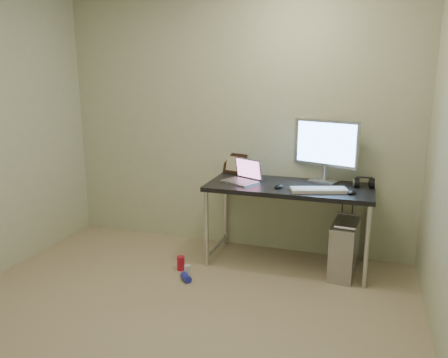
% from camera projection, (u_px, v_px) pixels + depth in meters
% --- Properties ---
extents(floor, '(3.50, 3.50, 0.00)m').
position_uv_depth(floor, '(158.00, 336.00, 2.93)').
color(floor, tan).
rests_on(floor, ground).
extents(wall_back, '(3.50, 0.02, 2.50)m').
position_uv_depth(wall_back, '(234.00, 123.00, 4.26)').
color(wall_back, beige).
rests_on(wall_back, ground).
extents(desk, '(1.46, 0.64, 0.75)m').
position_uv_depth(desk, '(289.00, 194.00, 3.91)').
color(desk, black).
rests_on(desk, ground).
extents(tower_computer, '(0.24, 0.47, 0.51)m').
position_uv_depth(tower_computer, '(344.00, 249.00, 3.79)').
color(tower_computer, '#A2A3A7').
rests_on(tower_computer, ground).
extents(cable_a, '(0.01, 0.16, 0.69)m').
position_uv_depth(cable_a, '(342.00, 218.00, 4.09)').
color(cable_a, black).
rests_on(cable_a, ground).
extents(cable_b, '(0.02, 0.11, 0.71)m').
position_uv_depth(cable_b, '(351.00, 222.00, 4.05)').
color(cable_b, black).
rests_on(cable_b, ground).
extents(can_red, '(0.07, 0.07, 0.13)m').
position_uv_depth(can_red, '(181.00, 263.00, 3.91)').
color(can_red, '#BA1634').
rests_on(can_red, ground).
extents(can_white, '(0.08, 0.08, 0.11)m').
position_uv_depth(can_white, '(188.00, 271.00, 3.78)').
color(can_white, silver).
rests_on(can_white, ground).
extents(can_blue, '(0.13, 0.13, 0.06)m').
position_uv_depth(can_blue, '(186.00, 277.00, 3.71)').
color(can_blue, '#232BB9').
rests_on(can_blue, ground).
extents(laptop, '(0.38, 0.35, 0.21)m').
position_uv_depth(laptop, '(243.00, 177.00, 4.01)').
color(laptop, silver).
rests_on(laptop, desk).
extents(monitor, '(0.59, 0.25, 0.57)m').
position_uv_depth(monitor, '(326.00, 146.00, 3.94)').
color(monitor, silver).
rests_on(monitor, desk).
extents(keyboard, '(0.49, 0.29, 0.03)m').
position_uv_depth(keyboard, '(319.00, 190.00, 3.68)').
color(keyboard, silver).
rests_on(keyboard, desk).
extents(mouse_right, '(0.09, 0.12, 0.04)m').
position_uv_depth(mouse_right, '(352.00, 192.00, 3.61)').
color(mouse_right, black).
rests_on(mouse_right, desk).
extents(mouse_left, '(0.09, 0.12, 0.04)m').
position_uv_depth(mouse_left, '(279.00, 186.00, 3.81)').
color(mouse_left, black).
rests_on(mouse_left, desk).
extents(headphones, '(0.18, 0.11, 0.12)m').
position_uv_depth(headphones, '(364.00, 184.00, 3.82)').
color(headphones, black).
rests_on(headphones, desk).
extents(picture_frame, '(0.27, 0.14, 0.21)m').
position_uv_depth(picture_frame, '(235.00, 164.00, 4.32)').
color(picture_frame, black).
rests_on(picture_frame, desk).
extents(webcam, '(0.05, 0.04, 0.13)m').
position_uv_depth(webcam, '(252.00, 166.00, 4.24)').
color(webcam, silver).
rests_on(webcam, desk).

